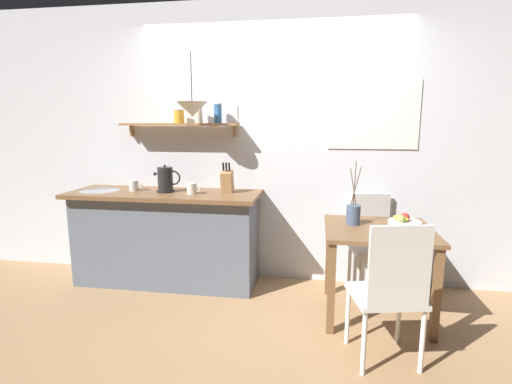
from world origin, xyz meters
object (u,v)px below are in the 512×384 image
Objects in this scene: electric_kettle at (166,180)px; coffee_mug_spare at (192,189)px; dining_table at (378,243)px; dining_chair_far at (372,239)px; dining_chair_near at (391,288)px; pendant_lamp at (192,109)px; twig_vase at (353,214)px; coffee_mug_by_sink at (134,186)px; knife_block at (227,181)px; fruit_bowl at (404,223)px.

coffee_mug_spare is at bearing -12.77° from electric_kettle.
dining_chair_far reaches higher than dining_table.
dining_table is 0.86× the size of dining_chair_near.
pendant_lamp is at bearing 148.19° from dining_chair_near.
dining_table is at bearing -10.68° from pendant_lamp.
dining_chair_near is (-0.02, -0.69, -0.08)m from dining_table.
dining_chair_near reaches higher than dining_chair_far.
twig_vase is 3.97× the size of coffee_mug_by_sink.
coffee_mug_spare is at bearing 148.91° from dining_chair_near.
twig_vase is 1.20m from knife_block.
knife_block is 0.51× the size of pendant_lamp.
twig_vase is 1.46m from coffee_mug_spare.
coffee_mug_by_sink reaches higher than dining_chair_far.
coffee_mug_spare is (-0.30, -0.13, -0.06)m from knife_block.
coffee_mug_by_sink is at bearing 174.38° from pendant_lamp.
coffee_mug_spare is at bearing 171.82° from twig_vase.
coffee_mug_by_sink is at bearing 170.72° from dining_table.
fruit_bowl is at bearing -69.87° from dining_chair_far.
fruit_bowl is 0.40m from twig_vase.
dining_table is 1.49× the size of pendant_lamp.
dining_table is 0.69m from dining_chair_near.
dining_chair_near is 2.51m from coffee_mug_by_sink.
dining_chair_far is (0.02, 0.47, -0.11)m from dining_table.
dining_chair_far is 1.75× the size of twig_vase.
pendant_lamp is (0.02, 0.02, 0.72)m from coffee_mug_spare.
electric_kettle is (-1.94, -0.11, 0.53)m from dining_chair_far.
coffee_mug_by_sink is at bearing 154.67° from dining_chair_near.
coffee_mug_by_sink is at bearing 172.07° from twig_vase.
dining_table is at bearing 88.70° from dining_chair_near.
pendant_lamp is at bearing 169.32° from dining_table.
electric_kettle is at bearing 167.23° from coffee_mug_spare.
coffee_mug_spare reaches higher than dining_table.
dining_table is 6.35× the size of coffee_mug_by_sink.
coffee_mug_by_sink is at bearing 177.37° from electric_kettle.
twig_vase reaches higher than coffee_mug_spare.
pendant_lamp is at bearing -5.62° from coffee_mug_by_sink.
dining_table is 6.40× the size of coffee_mug_spare.
electric_kettle is at bearing 171.06° from twig_vase.
twig_vase is at bearing 168.54° from fruit_bowl.
dining_table is at bearing -10.01° from coffee_mug_spare.
dining_chair_near is at bearing -91.30° from dining_table.
electric_kettle is (-1.72, 0.27, 0.21)m from twig_vase.
dining_chair_near reaches higher than dining_table.
coffee_mug_spare is (-1.44, 0.21, 0.14)m from twig_vase.
dining_chair_far is 2.01m from electric_kettle.
dining_table is 1.99m from electric_kettle.
fruit_bowl is at bearing -15.16° from knife_block.
fruit_bowl is 1.60m from knife_block.
knife_block is (-1.53, 0.41, 0.24)m from fruit_bowl.
pendant_lamp is at bearing 170.52° from fruit_bowl.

